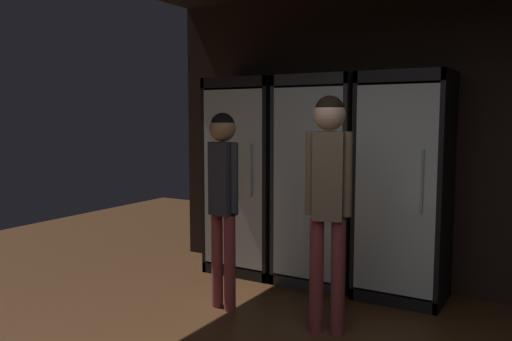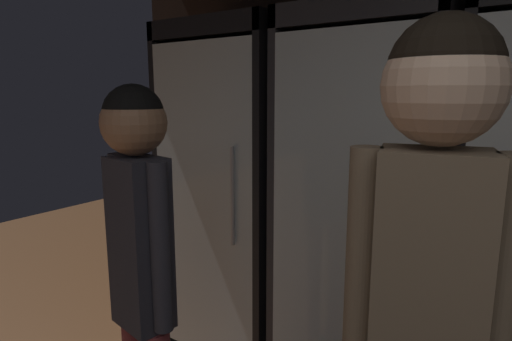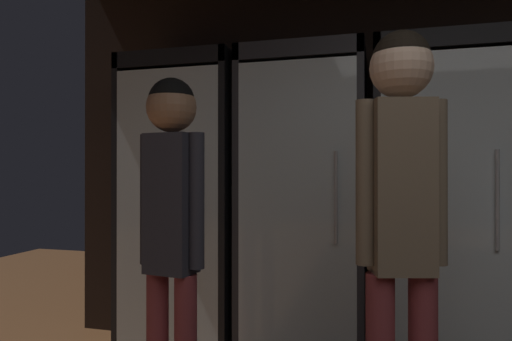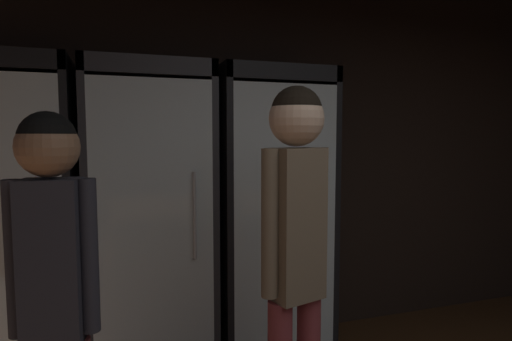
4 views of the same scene
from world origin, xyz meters
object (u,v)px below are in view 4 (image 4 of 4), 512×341
(cooler_left, at_px, (150,226))
(cooler_center, at_px, (269,218))
(shopper_near, at_px, (53,274))
(cooler_far_left, at_px, (8,237))
(shopper_far, at_px, (296,238))

(cooler_left, xyz_separation_m, cooler_center, (0.79, -0.00, -0.00))
(shopper_near, bearing_deg, cooler_far_left, 110.08)
(cooler_left, height_order, cooler_center, same)
(cooler_far_left, relative_size, cooler_left, 1.00)
(cooler_left, bearing_deg, shopper_near, -111.15)
(shopper_far, bearing_deg, cooler_left, 116.03)
(cooler_left, distance_m, cooler_center, 0.79)
(cooler_center, bearing_deg, cooler_left, 179.94)
(shopper_near, bearing_deg, shopper_far, -1.51)
(cooler_far_left, distance_m, shopper_far, 1.71)
(cooler_center, relative_size, shopper_near, 1.21)
(cooler_far_left, height_order, shopper_near, cooler_far_left)
(cooler_left, relative_size, shopper_near, 1.21)
(cooler_left, xyz_separation_m, shopper_near, (-0.41, -1.05, 0.07))
(cooler_left, relative_size, cooler_center, 1.00)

